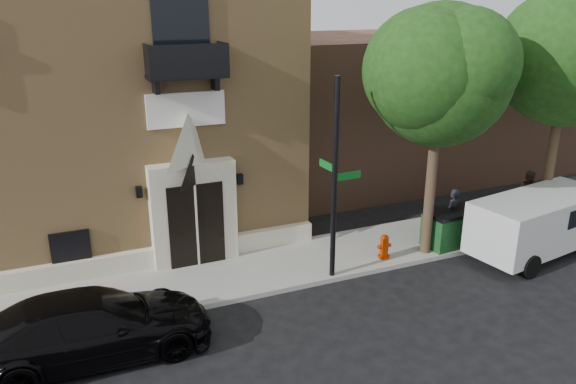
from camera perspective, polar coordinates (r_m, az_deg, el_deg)
name	(u,v)px	position (r m, az deg, el deg)	size (l,w,h in m)	color
ground	(257,299)	(16.00, -3.21, -10.79)	(120.00, 120.00, 0.00)	black
sidewalk	(270,268)	(17.50, -1.82, -7.69)	(42.00, 3.00, 0.15)	gray
church	(98,97)	(21.34, -18.70, 9.17)	(12.20, 11.01, 9.30)	tan
neighbour_building	(426,102)	(28.04, 13.80, 8.83)	(18.00, 8.00, 6.40)	brown
street_tree_left	(443,74)	(17.26, 15.51, 11.46)	(4.97, 4.38, 7.77)	#38281C
street_tree_mid	(571,56)	(20.69, 26.81, 12.24)	(5.21, 4.64, 8.25)	#38281C
black_sedan	(92,326)	(14.07, -19.27, -12.76)	(2.23, 5.48, 1.59)	black
cargo_van	(542,221)	(19.95, 24.41, -2.73)	(5.17, 2.72, 2.01)	silver
street_sign	(335,180)	(15.84, 4.78, 1.19)	(0.94, 0.94, 5.88)	black
fire_hydrant	(384,246)	(18.04, 9.76, -5.48)	(0.45, 0.36, 0.80)	#942200
dumpster	(451,227)	(19.42, 16.26, -3.45)	(1.93, 1.20, 1.21)	#0E3316
planter	(215,246)	(17.96, -7.38, -5.51)	(0.68, 0.59, 0.76)	#587234
pedestrian_near	(452,214)	(19.75, 16.30, -2.19)	(0.65, 0.43, 1.79)	black
pedestrian_far	(527,192)	(23.02, 23.13, -0.04)	(0.84, 0.65, 1.72)	#342924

